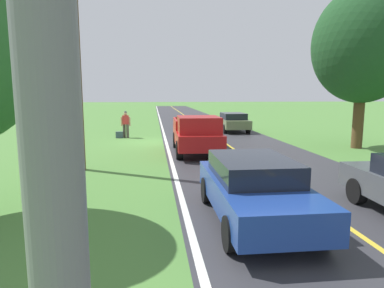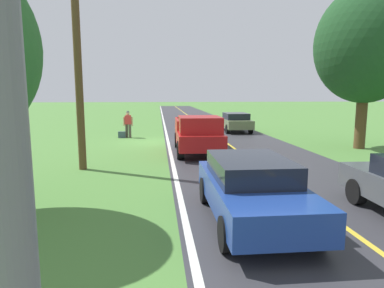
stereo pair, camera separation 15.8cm
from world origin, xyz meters
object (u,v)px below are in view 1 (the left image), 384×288
tree_far_side_near (364,45)px  utility_pole_roadside (77,65)px  sedan_near_oncoming (233,122)px  suitcase_carried (119,135)px  pickup_truck_passing (196,133)px  sedan_ahead_same_lane (254,188)px  hitchhiker_walking (126,123)px

tree_far_side_near → utility_pole_roadside: bearing=15.1°
sedan_near_oncoming → utility_pole_roadside: bearing=54.4°
suitcase_carried → utility_pole_roadside: utility_pole_roadside is taller
pickup_truck_passing → utility_pole_roadside: (4.75, 3.02, 2.88)m
pickup_truck_passing → tree_far_side_near: (-8.59, -0.58, 4.29)m
suitcase_carried → tree_far_side_near: 14.89m
suitcase_carried → utility_pole_roadside: 9.90m
pickup_truck_passing → sedan_ahead_same_lane: pickup_truck_passing is taller
tree_far_side_near → sedan_ahead_same_lane: size_ratio=1.86×
sedan_near_oncoming → sedan_ahead_same_lane: same height
utility_pole_roadside → tree_far_side_near: bearing=-164.9°
sedan_near_oncoming → sedan_ahead_same_lane: size_ratio=1.01×
pickup_truck_passing → sedan_ahead_same_lane: (-0.17, 8.75, -0.21)m
pickup_truck_passing → sedan_ahead_same_lane: bearing=91.1°
hitchhiker_walking → sedan_ahead_same_lane: size_ratio=0.40×
hitchhiker_walking → suitcase_carried: bearing=12.6°
pickup_truck_passing → sedan_ahead_same_lane: 8.75m
suitcase_carried → utility_pole_roadside: bearing=-4.8°
hitchhiker_walking → tree_far_side_near: 14.31m
hitchhiker_walking → sedan_near_oncoming: bearing=-159.9°
pickup_truck_passing → sedan_near_oncoming: (-3.94, -9.10, -0.21)m
hitchhiker_walking → pickup_truck_passing: 7.34m
suitcase_carried → pickup_truck_passing: 7.53m
suitcase_carried → pickup_truck_passing: pickup_truck_passing is taller
hitchhiker_walking → tree_far_side_near: tree_far_side_near is taller
pickup_truck_passing → sedan_near_oncoming: size_ratio=1.23×
sedan_near_oncoming → suitcase_carried: bearing=19.7°
suitcase_carried → sedan_ahead_same_lane: size_ratio=0.10×
hitchhiker_walking → pickup_truck_passing: pickup_truck_passing is taller
hitchhiker_walking → sedan_near_oncoming: 8.28m
suitcase_carried → sedan_near_oncoming: 8.72m
suitcase_carried → tree_far_side_near: tree_far_side_near is taller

